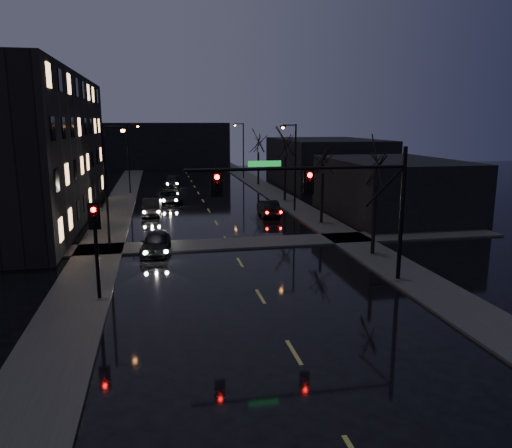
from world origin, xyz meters
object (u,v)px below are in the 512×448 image
oncoming_car_d (172,181)px  oncoming_car_b (152,207)px  lead_car (268,208)px  oncoming_car_a (156,242)px  oncoming_car_c (169,197)px

oncoming_car_d → oncoming_car_b: bearing=-90.8°
oncoming_car_d → lead_car: bearing=-64.7°
oncoming_car_a → oncoming_car_c: size_ratio=0.91×
oncoming_car_a → oncoming_car_d: oncoming_car_a is taller
oncoming_car_a → oncoming_car_b: (-0.36, 13.66, 0.01)m
oncoming_car_b → lead_car: 10.45m
oncoming_car_a → lead_car: size_ratio=0.97×
oncoming_car_d → lead_car: (7.77, -22.32, 0.05)m
oncoming_car_b → lead_car: bearing=-10.3°
oncoming_car_a → oncoming_car_b: size_ratio=0.96×
oncoming_car_c → lead_car: bearing=-53.5°
oncoming_car_a → oncoming_car_d: bearing=92.9°
oncoming_car_c → oncoming_car_d: size_ratio=1.01×
oncoming_car_c → lead_car: (8.42, -8.69, 0.07)m
oncoming_car_b → oncoming_car_c: bearing=77.8°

